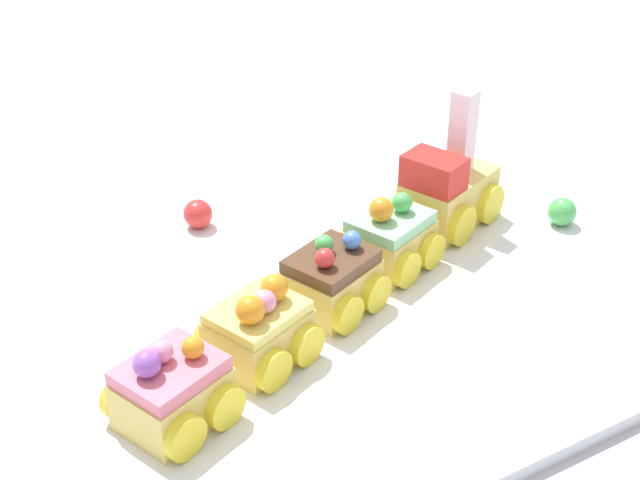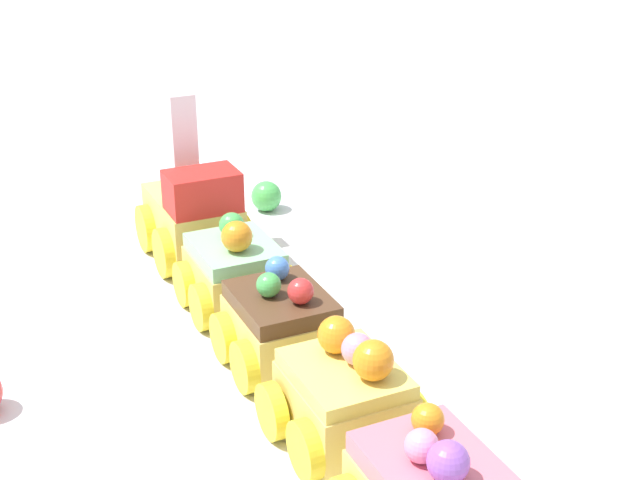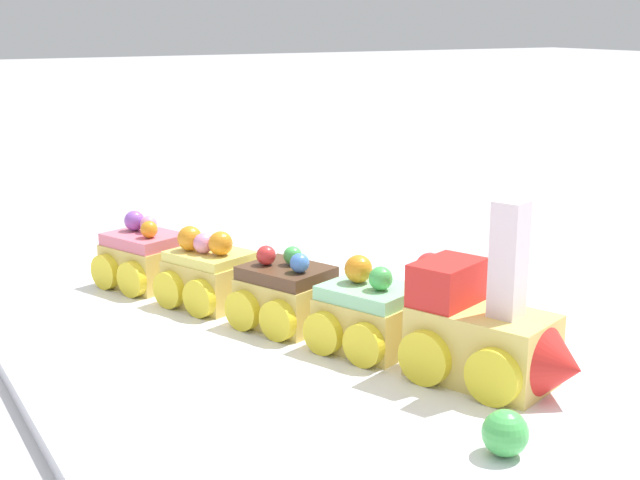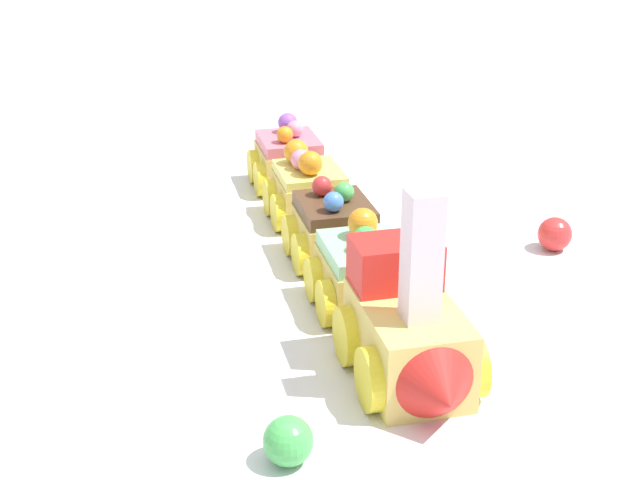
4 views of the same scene
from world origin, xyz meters
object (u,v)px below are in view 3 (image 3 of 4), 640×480
cake_train_locomotive (490,336)px  cake_car_mint (369,316)px  cake_car_chocolate (286,296)px  cake_car_strawberry (145,259)px  gumball_red (430,267)px  gumball_green (502,434)px  cake_car_lemon (210,275)px

cake_train_locomotive → cake_car_mint: bearing=180.0°
cake_car_mint → cake_car_chocolate: (-0.07, -0.03, -0.00)m
cake_train_locomotive → cake_car_strawberry: 0.34m
gumball_red → gumball_green: size_ratio=1.02×
cake_car_strawberry → gumball_red: bearing=41.9°
cake_car_chocolate → cake_train_locomotive: bearing=0.0°
cake_train_locomotive → cake_car_chocolate: size_ratio=1.42×
cake_train_locomotive → gumball_red: 0.23m
cake_car_mint → gumball_red: cake_car_mint is taller
cake_car_chocolate → cake_car_lemon: 0.08m
cake_car_chocolate → gumball_red: 0.17m
gumball_red → cake_car_mint: bearing=-50.2°
cake_car_lemon → gumball_red: (0.04, 0.20, -0.01)m
cake_car_lemon → cake_car_strawberry: (-0.08, -0.03, -0.00)m
cake_train_locomotive → cake_car_lemon: bearing=-179.9°
cake_car_mint → cake_car_lemon: size_ratio=1.00×
cake_train_locomotive → cake_car_lemon: size_ratio=1.42×
cake_train_locomotive → cake_car_mint: 0.10m
cake_car_mint → gumball_red: 0.18m
cake_car_strawberry → gumball_red: size_ratio=3.34×
cake_train_locomotive → gumball_red: cake_train_locomotive is taller
cake_car_mint → cake_car_strawberry: 0.25m
gumball_green → cake_car_chocolate: bearing=-178.9°
cake_car_lemon → gumball_red: bearing=58.2°
cake_car_strawberry → cake_train_locomotive: bearing=-0.0°
cake_train_locomotive → gumball_red: size_ratio=4.73×
cake_train_locomotive → cake_car_lemon: 0.26m
cake_car_chocolate → gumball_red: (-0.04, 0.17, -0.01)m
cake_car_lemon → cake_car_chocolate: bearing=0.4°
gumball_red → cake_car_lemon: bearing=-100.4°
cake_car_chocolate → cake_car_strawberry: size_ratio=1.00×
cake_car_mint → cake_car_lemon: (-0.15, -0.06, 0.00)m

